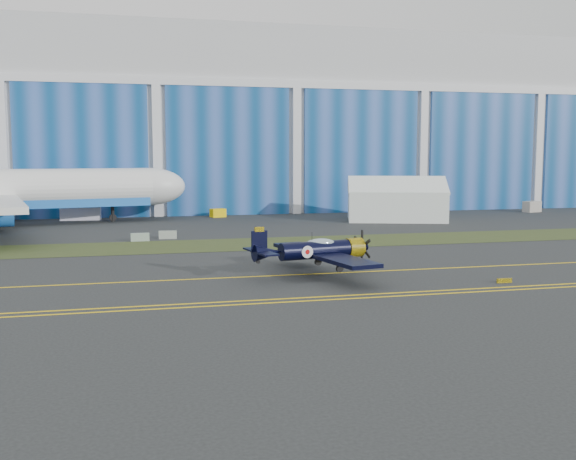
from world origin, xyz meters
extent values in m
plane|color=#2B2E2E|center=(0.00, 0.00, 0.00)|extent=(260.00, 260.00, 0.00)
cube|color=#475128|center=(0.00, 14.00, 0.02)|extent=(260.00, 10.00, 0.02)
cube|color=silver|center=(0.00, 72.00, 15.00)|extent=(220.00, 45.00, 30.00)
cube|color=#0F4988|center=(0.00, 49.20, 10.00)|extent=(220.00, 0.60, 20.00)
cube|color=silver|center=(0.00, 49.15, 20.60)|extent=(220.00, 0.70, 1.20)
cube|color=yellow|center=(0.00, -5.00, 0.01)|extent=(200.00, 0.20, 0.02)
cube|color=yellow|center=(0.00, -14.50, 0.01)|extent=(80.00, 0.20, 0.02)
cube|color=yellow|center=(0.00, -13.50, 0.01)|extent=(80.00, 0.20, 0.02)
cube|color=yellow|center=(22.00, -12.00, 0.17)|extent=(1.20, 0.15, 0.35)
cube|color=white|center=(-11.32, 46.38, 1.22)|extent=(5.73, 2.47, 2.45)
cube|color=yellow|center=(8.75, 45.91, 0.64)|extent=(2.53, 2.01, 1.29)
cube|color=#A9A396|center=(60.77, 42.67, 0.89)|extent=(3.32, 2.42, 1.79)
cube|color=#899F8F|center=(-3.59, 19.26, 0.45)|extent=(2.00, 0.61, 0.90)
cube|color=#929F8F|center=(-0.48, 20.77, 0.45)|extent=(2.05, 0.78, 0.90)
camera|label=1|loc=(-5.39, -55.89, 9.45)|focal=42.00mm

